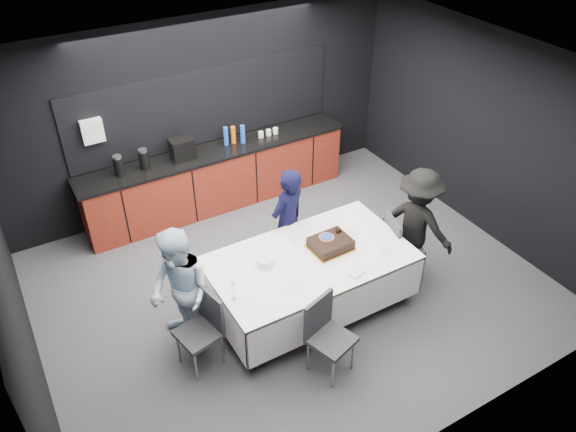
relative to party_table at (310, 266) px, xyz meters
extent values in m
plane|color=#48474C|center=(0.00, 0.40, -0.64)|extent=(6.00, 6.00, 0.00)
cube|color=white|center=(0.00, 0.40, 2.16)|extent=(6.00, 5.00, 0.04)
cube|color=black|center=(0.00, 2.90, 0.76)|extent=(6.00, 0.04, 2.80)
cube|color=black|center=(0.00, -2.10, 0.76)|extent=(6.00, 0.04, 2.80)
cube|color=black|center=(-3.00, 0.40, 0.76)|extent=(0.04, 5.00, 2.80)
cube|color=black|center=(3.00, 0.40, 0.76)|extent=(0.04, 5.00, 2.80)
cube|color=maroon|center=(0.00, 2.60, -0.19)|extent=(4.00, 0.60, 0.90)
cube|color=black|center=(0.00, 2.60, 0.28)|extent=(4.10, 0.64, 0.04)
cube|color=black|center=(0.00, 2.88, 0.86)|extent=(4.00, 0.03, 1.10)
cube|color=white|center=(-1.60, 2.83, 0.91)|extent=(0.28, 0.12, 0.32)
cylinder|color=black|center=(-1.40, 2.60, 0.43)|extent=(0.14, 0.14, 0.26)
cylinder|color=black|center=(-1.05, 2.60, 0.43)|extent=(0.14, 0.14, 0.26)
cube|color=black|center=(-0.50, 2.60, 0.45)|extent=(0.32, 0.24, 0.30)
cylinder|color=blue|center=(0.20, 2.65, 0.44)|extent=(0.07, 0.07, 0.28)
cylinder|color=orange|center=(0.32, 2.65, 0.43)|extent=(0.07, 0.07, 0.26)
cylinder|color=blue|center=(0.44, 2.58, 0.44)|extent=(0.07, 0.07, 0.28)
cylinder|color=white|center=(0.75, 2.60, 0.34)|extent=(0.08, 0.08, 0.09)
cylinder|color=white|center=(0.88, 2.60, 0.34)|extent=(0.08, 0.08, 0.09)
cylinder|color=white|center=(1.00, 2.60, 0.34)|extent=(0.08, 0.08, 0.09)
cylinder|color=#99999E|center=(-1.40, 2.60, 0.57)|extent=(0.12, 0.12, 0.03)
cylinder|color=#99999E|center=(-1.05, 2.60, 0.57)|extent=(0.12, 0.12, 0.03)
cylinder|color=#99999E|center=(-1.00, -0.50, -0.27)|extent=(0.06, 0.06, 0.75)
cylinder|color=#99999E|center=(-1.00, 0.50, -0.27)|extent=(0.06, 0.06, 0.75)
cylinder|color=#99999E|center=(1.00, -0.50, -0.27)|extent=(0.06, 0.06, 0.75)
cylinder|color=#99999E|center=(1.00, 0.50, -0.27)|extent=(0.06, 0.06, 0.75)
cube|color=white|center=(0.00, 0.00, 0.12)|extent=(2.32, 1.32, 0.04)
cube|color=white|center=(0.00, -0.65, -0.15)|extent=(2.32, 0.02, 0.55)
cube|color=white|center=(0.00, 0.65, -0.15)|extent=(2.32, 0.02, 0.55)
cube|color=white|center=(-1.15, 0.00, -0.15)|extent=(0.02, 1.32, 0.55)
cube|color=white|center=(1.15, 0.00, -0.15)|extent=(0.02, 1.32, 0.55)
cube|color=gold|center=(0.30, 0.03, 0.14)|extent=(0.50, 0.41, 0.01)
cube|color=black|center=(0.30, 0.03, 0.20)|extent=(0.46, 0.37, 0.10)
cube|color=black|center=(0.30, 0.03, 0.25)|extent=(0.46, 0.37, 0.01)
cylinder|color=orange|center=(0.28, 0.09, 0.26)|extent=(0.18, 0.18, 0.00)
cylinder|color=#1739B1|center=(0.28, 0.09, 0.27)|extent=(0.15, 0.15, 0.01)
sphere|color=black|center=(0.48, 0.15, 0.28)|extent=(0.04, 0.04, 0.04)
sphere|color=black|center=(0.50, 0.11, 0.28)|extent=(0.04, 0.04, 0.04)
sphere|color=black|center=(0.46, 0.11, 0.28)|extent=(0.04, 0.04, 0.04)
cylinder|color=white|center=(-0.50, 0.14, 0.19)|extent=(0.21, 0.21, 0.10)
cylinder|color=white|center=(-0.42, -0.35, 0.14)|extent=(0.21, 0.21, 0.01)
cylinder|color=white|center=(0.67, 0.16, 0.14)|extent=(0.18, 0.18, 0.01)
cylinder|color=white|center=(0.83, -0.35, 0.14)|extent=(0.21, 0.21, 0.01)
cylinder|color=white|center=(0.06, 0.34, 0.14)|extent=(0.20, 0.20, 0.01)
cube|color=white|center=(0.29, -0.51, 0.15)|extent=(0.19, 0.15, 0.03)
cylinder|color=white|center=(-1.05, -0.18, 0.14)|extent=(0.06, 0.06, 0.00)
cylinder|color=white|center=(-1.05, -0.18, 0.20)|extent=(0.01, 0.01, 0.12)
cylinder|color=white|center=(-1.05, -0.18, 0.31)|extent=(0.05, 0.05, 0.10)
cube|color=#2F2F34|center=(-1.47, -0.14, -0.19)|extent=(0.50, 0.50, 0.05)
cube|color=#2F2F34|center=(-1.28, -0.11, 0.06)|extent=(0.12, 0.42, 0.45)
cylinder|color=#99999E|center=(-1.67, -0.01, -0.42)|extent=(0.03, 0.03, 0.44)
cylinder|color=#99999E|center=(-1.60, -0.35, -0.42)|extent=(0.03, 0.03, 0.44)
cylinder|color=#99999E|center=(-1.34, 0.06, -0.42)|extent=(0.03, 0.03, 0.44)
cylinder|color=#99999E|center=(-1.27, -0.28, -0.42)|extent=(0.03, 0.03, 0.44)
cube|color=#2F2F34|center=(1.35, -0.09, -0.19)|extent=(0.51, 0.51, 0.05)
cube|color=#2F2F34|center=(1.16, -0.05, 0.06)|extent=(0.14, 0.42, 0.45)
cylinder|color=#99999E|center=(1.47, -0.30, -0.42)|extent=(0.03, 0.03, 0.44)
cylinder|color=#99999E|center=(1.55, 0.03, -0.42)|extent=(0.03, 0.03, 0.44)
cylinder|color=#99999E|center=(1.14, -0.22, -0.42)|extent=(0.03, 0.03, 0.44)
cylinder|color=#99999E|center=(1.22, 0.11, -0.42)|extent=(0.03, 0.03, 0.44)
cube|color=#2F2F34|center=(-0.30, -0.92, -0.19)|extent=(0.53, 0.53, 0.05)
cube|color=#2F2F34|center=(-0.36, -0.74, 0.06)|extent=(0.41, 0.16, 0.45)
cylinder|color=#99999E|center=(-0.42, -1.14, -0.42)|extent=(0.03, 0.03, 0.44)
cylinder|color=#99999E|center=(-0.09, -1.03, -0.42)|extent=(0.03, 0.03, 0.44)
cylinder|color=#99999E|center=(-0.52, -0.81, -0.42)|extent=(0.03, 0.03, 0.44)
cylinder|color=#99999E|center=(-0.19, -0.71, -0.42)|extent=(0.03, 0.03, 0.44)
imported|color=black|center=(0.14, 0.74, 0.11)|extent=(0.64, 0.52, 1.51)
imported|color=silver|center=(-1.50, 0.19, 0.14)|extent=(0.69, 0.83, 1.56)
imported|color=black|center=(1.52, -0.09, 0.11)|extent=(0.90, 1.12, 1.51)
camera|label=1|loc=(-2.70, -4.14, 4.26)|focal=35.00mm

